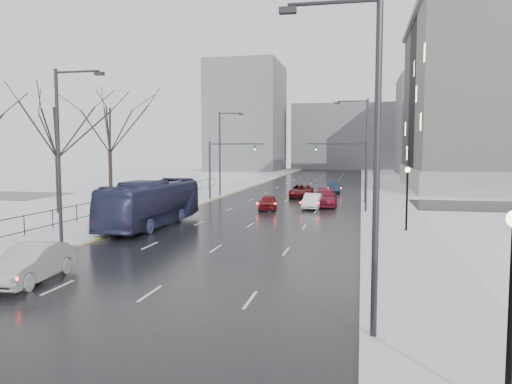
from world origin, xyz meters
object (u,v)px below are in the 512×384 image
Objects in this scene: tree_park_e at (111,202)px; streetlight_l_near at (62,150)px; streetlight_r_near at (369,150)px; sedan_center_near at (268,202)px; streetlight_r_mid at (364,149)px; sedan_right_far at (325,198)px; no_uturn_sign at (374,184)px; sedan_right_cross at (301,191)px; mast_signal_left at (219,163)px; mast_signal_right at (355,164)px; sedan_right_distant at (334,187)px; bus at (152,203)px; lamppost_r_mid at (407,189)px; streetlight_l_far at (222,149)px; sedan_left_near at (31,263)px; tree_park_d at (59,214)px; sedan_right_near at (312,201)px.

streetlight_l_near is (10.03, -24.00, 5.62)m from tree_park_e.
streetlight_r_near is 2.56× the size of sedan_center_near.
streetlight_r_mid is 1.78× the size of sedan_right_far.
no_uturn_sign is 11.87m from sedan_right_cross.
no_uturn_sign is at bearing -13.60° from mast_signal_left.
tree_park_e is at bearing 171.37° from streetlight_r_mid.
mast_signal_right is 12.77m from sedan_right_distant.
streetlight_l_near is 0.83× the size of bus.
lamppost_r_mid is 0.79× the size of sedan_right_cross.
sedan_left_near is at bearing -86.19° from streetlight_l_far.
streetlight_r_mid is at bearing 50.76° from streetlight_l_near.
sedan_center_near is at bearing 137.30° from lamppost_r_mid.
streetlight_l_far is at bearing 101.87° from mast_signal_left.
streetlight_l_near is at bearing -90.00° from streetlight_l_far.
tree_park_d is 24.69m from sedan_right_far.
sedan_right_cross is (-6.97, 42.63, -4.82)m from streetlight_r_near.
sedan_right_near is at bearing 121.75° from lamppost_r_mid.
tree_park_d is 1.25× the size of streetlight_r_near.
sedan_right_distant is (-3.67, 49.99, -4.88)m from streetlight_r_near.
sedan_right_distant is at bearing 100.40° from streetlight_r_mid.
sedan_left_near is at bearing 165.42° from streetlight_r_near.
no_uturn_sign is at bearing 21.08° from sedan_right_near.
streetlight_r_mid reaches higher than tree_park_d.
lamppost_r_mid is 1.59× the size of no_uturn_sign.
streetlight_r_near is at bearing -67.82° from mast_signal_left.
mast_signal_left is 17.18m from sedan_right_distant.
mast_signal_left is at bearing 92.69° from bus.
sedan_right_distant is (10.11, 46.41, -0.10)m from sedan_left_near.
sedan_right_distant is at bearing 72.42° from streetlight_l_near.
streetlight_l_far is at bearing 90.00° from streetlight_l_near.
sedan_center_near is (-8.67, 0.61, -4.91)m from streetlight_r_mid.
tree_park_d is 4.63× the size of no_uturn_sign.
streetlight_r_near reaches higher than sedan_right_far.
streetlight_r_mid reaches higher than sedan_right_far.
sedan_right_near is (10.83, -5.88, -3.36)m from mast_signal_left.
mast_signal_right is (-0.84, 38.00, -1.51)m from streetlight_r_near.
streetlight_r_mid is 5.30m from no_uturn_sign.
sedan_right_distant is at bearing 106.38° from no_uturn_sign.
no_uturn_sign reaches higher than sedan_left_near.
tree_park_e is at bearing 180.00° from no_uturn_sign.
mast_signal_right reaches higher than sedan_center_near.
lamppost_r_mid reaches higher than sedan_center_near.
mast_signal_right is at bearing 91.27° from streetlight_r_near.
bus reaches higher than no_uturn_sign.
streetlight_l_far is 3.70× the size of no_uturn_sign.
tree_park_e is at bearing 162.74° from sedan_center_near.
streetlight_l_near is 22.53m from sedan_center_near.
sedan_right_distant is at bearing 69.10° from sedan_center_near.
sedan_center_near is at bearing 75.73° from sedan_left_near.
sedan_right_far is (3.30, -8.07, 0.06)m from sedan_right_cross.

